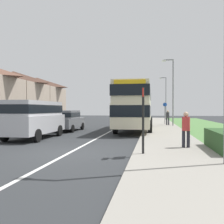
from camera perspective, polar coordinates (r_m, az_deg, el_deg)
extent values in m
plane|color=#2D3033|center=(10.53, -9.71, -9.12)|extent=(120.00, 120.00, 0.00)
cube|color=silver|center=(18.22, -1.54, -4.96)|extent=(0.14, 60.00, 0.01)
cube|color=gray|center=(15.94, 12.17, -5.58)|extent=(3.20, 68.00, 0.12)
cube|color=beige|center=(21.29, 5.26, -0.59)|extent=(2.50, 10.82, 1.65)
cube|color=beige|center=(21.32, 5.27, 3.71)|extent=(2.45, 10.61, 1.55)
cube|color=black|center=(21.29, 5.26, 0.30)|extent=(2.53, 10.88, 0.76)
cube|color=black|center=(21.32, 5.27, 3.92)|extent=(2.53, 10.88, 0.72)
cube|color=gold|center=(16.03, 3.98, 6.51)|extent=(2.00, 0.08, 0.44)
cylinder|color=black|center=(24.77, 2.89, -2.32)|extent=(0.30, 1.00, 1.00)
cylinder|color=black|center=(24.63, 8.69, -2.35)|extent=(0.30, 1.00, 1.00)
cylinder|color=black|center=(18.50, 0.77, -3.33)|extent=(0.30, 1.00, 1.00)
cylinder|color=black|center=(18.31, 8.55, -3.38)|extent=(0.30, 1.00, 1.00)
cube|color=#B7B7BC|center=(16.09, -17.00, -2.59)|extent=(1.95, 5.24, 1.05)
cube|color=#B7B7BC|center=(16.07, -17.01, 0.80)|extent=(1.72, 4.82, 0.86)
cube|color=black|center=(16.07, -17.01, 0.65)|extent=(1.76, 4.87, 0.48)
cylinder|color=black|center=(18.00, -17.45, -3.92)|extent=(0.20, 0.72, 0.72)
cylinder|color=black|center=(17.24, -11.74, -4.11)|extent=(0.20, 0.72, 0.72)
cylinder|color=black|center=(15.18, -22.96, -4.79)|extent=(0.20, 0.72, 0.72)
cylinder|color=black|center=(14.26, -16.41, -5.11)|extent=(0.20, 0.72, 0.72)
cube|color=slate|center=(21.14, -9.92, -2.36)|extent=(1.71, 4.50, 0.76)
cube|color=slate|center=(20.90, -10.12, -0.50)|extent=(1.50, 2.48, 0.62)
cube|color=black|center=(20.90, -10.12, -0.58)|extent=(1.54, 2.50, 0.35)
cylinder|color=black|center=(22.76, -10.76, -3.10)|extent=(0.20, 0.60, 0.60)
cylinder|color=black|center=(22.24, -6.70, -3.18)|extent=(0.20, 0.60, 0.60)
cylinder|color=black|center=(20.16, -13.47, -3.59)|extent=(0.20, 0.60, 0.60)
cylinder|color=black|center=(19.58, -8.93, -3.71)|extent=(0.20, 0.60, 0.60)
cylinder|color=#23232D|center=(11.53, 15.76, -6.15)|extent=(0.14, 0.14, 0.85)
cylinder|color=#23232D|center=(11.55, 16.75, -6.14)|extent=(0.14, 0.14, 0.85)
cylinder|color=#BF3333|center=(11.48, 16.27, -2.55)|extent=(0.34, 0.34, 0.60)
sphere|color=tan|center=(11.46, 16.28, -0.50)|extent=(0.22, 0.22, 0.22)
cylinder|color=#23232D|center=(27.31, 12.19, -2.22)|extent=(0.14, 0.14, 0.85)
cylinder|color=#23232D|center=(27.32, 12.61, -2.22)|extent=(0.14, 0.14, 0.85)
cylinder|color=#333338|center=(27.29, 12.40, -0.70)|extent=(0.34, 0.34, 0.60)
sphere|color=tan|center=(27.28, 12.40, 0.16)|extent=(0.22, 0.22, 0.22)
cylinder|color=black|center=(9.56, 7.00, -2.26)|extent=(0.09, 0.09, 2.60)
cube|color=red|center=(9.56, 7.01, 4.33)|extent=(0.04, 0.44, 0.32)
cube|color=black|center=(9.57, 7.01, -0.76)|extent=(0.06, 0.52, 0.68)
cylinder|color=slate|center=(29.22, 11.79, -0.81)|extent=(0.08, 0.08, 2.10)
cylinder|color=blue|center=(29.21, 11.80, 1.65)|extent=(0.44, 0.03, 0.44)
cylinder|color=slate|center=(26.41, 13.54, 4.16)|extent=(0.12, 0.12, 6.82)
cube|color=slate|center=(26.80, 12.58, 11.35)|extent=(0.90, 0.10, 0.10)
cube|color=silver|center=(26.76, 11.60, 11.22)|extent=(0.36, 0.20, 0.14)
cylinder|color=slate|center=(42.10, 12.01, 2.93)|extent=(0.12, 0.12, 6.94)
cube|color=slate|center=(42.35, 11.40, 7.55)|extent=(0.90, 0.10, 0.10)
cube|color=silver|center=(42.33, 10.79, 7.46)|extent=(0.36, 0.20, 0.14)
cube|color=tan|center=(35.58, -21.27, 1.85)|extent=(7.26, 6.64, 5.12)
pyramid|color=#4C3328|center=(35.82, -21.29, 7.25)|extent=(7.26, 6.64, 1.62)
cube|color=tan|center=(41.57, -16.54, 1.69)|extent=(7.26, 6.64, 5.12)
pyramid|color=#4C3328|center=(41.77, -16.55, 6.32)|extent=(7.26, 6.64, 1.62)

